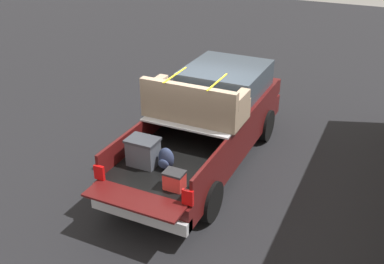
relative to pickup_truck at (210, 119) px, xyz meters
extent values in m
plane|color=black|center=(-0.38, 0.00, -0.98)|extent=(40.00, 40.00, 0.00)
cube|color=#470F0F|center=(-0.38, 0.00, -0.37)|extent=(5.50, 1.92, 0.47)
cube|color=black|center=(-1.58, 0.00, -0.11)|extent=(2.80, 1.80, 0.04)
cube|color=#470F0F|center=(-1.58, 0.93, 0.12)|extent=(2.80, 0.06, 0.50)
cube|color=#470F0F|center=(-1.58, -0.93, 0.12)|extent=(2.80, 0.06, 0.50)
cube|color=#470F0F|center=(-0.21, 0.00, 0.12)|extent=(0.06, 1.80, 0.50)
cube|color=#470F0F|center=(-3.25, 0.00, -0.11)|extent=(0.55, 1.80, 0.04)
cube|color=#B2B2B7|center=(-0.80, 0.00, 0.39)|extent=(1.25, 1.92, 0.04)
cube|color=#470F0F|center=(0.97, 0.00, 0.12)|extent=(2.30, 1.92, 0.50)
cube|color=#2D3842|center=(0.87, 0.00, 0.66)|extent=(1.94, 1.76, 0.59)
cube|color=#470F0F|center=(2.32, 0.00, 0.06)|extent=(0.40, 1.82, 0.38)
cube|color=#B2B2B7|center=(-3.10, 0.00, -0.49)|extent=(0.24, 1.92, 0.24)
cube|color=red|center=(-3.00, 0.88, 0.05)|extent=(0.06, 0.20, 0.28)
cube|color=red|center=(-3.00, -0.88, 0.05)|extent=(0.06, 0.20, 0.28)
cylinder|color=black|center=(1.37, 0.88, -0.59)|extent=(0.79, 0.30, 0.79)
cylinder|color=black|center=(1.37, -0.88, -0.59)|extent=(0.79, 0.30, 0.79)
cylinder|color=black|center=(-2.13, 0.88, -0.59)|extent=(0.79, 0.30, 0.79)
cylinder|color=black|center=(-2.13, -0.88, -0.59)|extent=(0.79, 0.30, 0.79)
cube|color=#474C56|center=(-2.20, 0.43, 0.15)|extent=(0.40, 0.55, 0.49)
cube|color=#31353C|center=(-2.20, 0.43, 0.42)|extent=(0.44, 0.59, 0.05)
ellipsoid|color=#283351|center=(-2.15, -0.03, 0.12)|extent=(0.20, 0.31, 0.43)
ellipsoid|color=#283351|center=(-2.26, -0.03, 0.06)|extent=(0.09, 0.22, 0.19)
cube|color=red|center=(-2.68, -0.47, 0.06)|extent=(0.26, 0.34, 0.30)
cube|color=#262628|center=(-2.68, -0.47, 0.23)|extent=(0.28, 0.36, 0.04)
cube|color=#84705B|center=(-0.80, 0.00, 0.62)|extent=(0.91, 2.06, 0.42)
cube|color=#84705B|center=(-1.18, 0.00, 1.03)|extent=(0.16, 2.06, 0.40)
cube|color=#84705B|center=(-0.75, 0.93, 0.94)|extent=(0.67, 0.20, 0.22)
cube|color=#84705B|center=(-0.75, -0.93, 0.94)|extent=(0.67, 0.20, 0.22)
cube|color=yellow|center=(-0.80, 0.46, 1.24)|extent=(1.01, 0.03, 0.02)
cube|color=yellow|center=(-0.80, -0.47, 1.24)|extent=(1.01, 0.03, 0.02)
camera|label=1|loc=(-8.41, -3.52, 4.36)|focal=41.90mm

